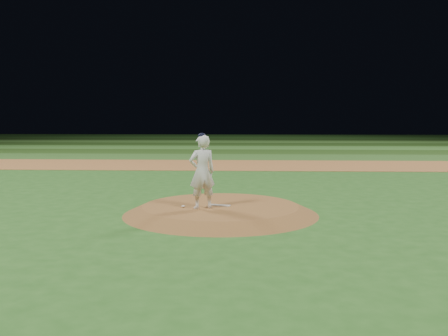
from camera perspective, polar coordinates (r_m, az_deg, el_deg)
The scene contains 12 objects.
ground at distance 14.19m, azimuth -0.38°, elevation -5.27°, with size 120.00×120.00×0.00m, color #29601F.
infield_dirt_band at distance 28.05m, azimuth 1.16°, elevation 0.35°, with size 70.00×6.00×0.02m, color #A46633.
outfield_stripe_0 at distance 33.52m, azimuth 1.42°, elevation 1.27°, with size 70.00×5.00×0.02m, color #326223.
outfield_stripe_1 at distance 38.51m, azimuth 1.59°, elevation 1.88°, with size 70.00×5.00×0.02m, color #244717.
outfield_stripe_2 at distance 43.49m, azimuth 1.72°, elevation 2.35°, with size 70.00×5.00×0.02m, color #3C7A2C.
outfield_stripe_3 at distance 48.48m, azimuth 1.82°, elevation 2.73°, with size 70.00×5.00×0.02m, color #224416.
outfield_stripe_4 at distance 53.48m, azimuth 1.91°, elevation 3.03°, with size 70.00×5.00×0.02m, color #3F772B.
outfield_stripe_5 at distance 58.47m, azimuth 1.98°, elevation 3.29°, with size 70.00×5.00×0.02m, color #1F4014.
pitchers_mound at distance 14.17m, azimuth -0.38°, elevation -4.77°, with size 5.50×5.50×0.25m, color brown.
pitching_rubber at distance 14.05m, azimuth -0.50°, elevation -4.28°, with size 0.61×0.15×0.03m, color silver.
rosin_bag at distance 13.87m, azimuth -4.69°, elevation -4.38°, with size 0.10×0.10×0.06m, color white.
pitcher_on_mound at distance 13.54m, azimuth -2.52°, elevation -0.41°, with size 0.86×0.74×2.06m.
Camera 1 is at (0.75, -13.90, 2.77)m, focal length 40.00 mm.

